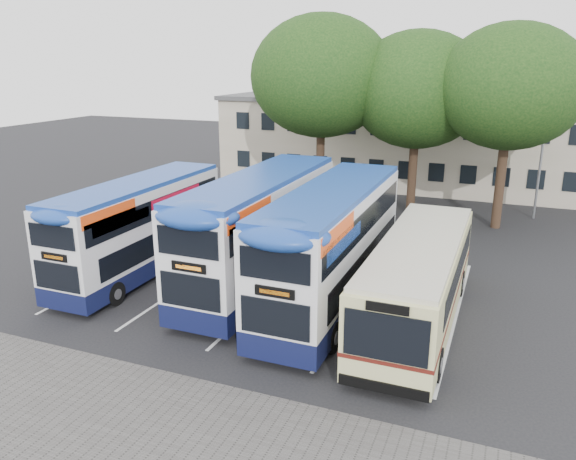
{
  "coord_description": "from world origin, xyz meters",
  "views": [
    {
      "loc": [
        4.5,
        -14.13,
        8.77
      ],
      "look_at": [
        -3.21,
        5.0,
        2.49
      ],
      "focal_mm": 35.0,
      "sensor_mm": 36.0,
      "label": 1
    }
  ],
  "objects_px": {
    "tree_right": "(511,87)",
    "bus_dd_left": "(140,223)",
    "bus_dd_mid": "(261,226)",
    "bus_dd_right": "(333,241)",
    "tree_left": "(322,76)",
    "tree_mid": "(418,90)",
    "lamp_post": "(545,129)",
    "bus_single": "(419,276)"
  },
  "relations": [
    {
      "from": "tree_left",
      "to": "tree_right",
      "type": "height_order",
      "value": "tree_left"
    },
    {
      "from": "bus_dd_mid",
      "to": "bus_single",
      "type": "relative_size",
      "value": 1.05
    },
    {
      "from": "tree_right",
      "to": "bus_dd_left",
      "type": "height_order",
      "value": "tree_right"
    },
    {
      "from": "bus_dd_mid",
      "to": "tree_mid",
      "type": "bearing_deg",
      "value": 74.65
    },
    {
      "from": "lamp_post",
      "to": "tree_right",
      "type": "xyz_separation_m",
      "value": [
        -1.96,
        -2.73,
        2.34
      ]
    },
    {
      "from": "bus_dd_mid",
      "to": "bus_dd_right",
      "type": "height_order",
      "value": "bus_dd_mid"
    },
    {
      "from": "bus_dd_right",
      "to": "bus_dd_mid",
      "type": "bearing_deg",
      "value": 166.19
    },
    {
      "from": "tree_right",
      "to": "bus_dd_mid",
      "type": "distance_m",
      "value": 15.52
    },
    {
      "from": "lamp_post",
      "to": "bus_single",
      "type": "bearing_deg",
      "value": -104.12
    },
    {
      "from": "tree_right",
      "to": "bus_dd_left",
      "type": "relative_size",
      "value": 1.11
    },
    {
      "from": "tree_mid",
      "to": "bus_dd_mid",
      "type": "bearing_deg",
      "value": -105.35
    },
    {
      "from": "bus_dd_left",
      "to": "tree_mid",
      "type": "bearing_deg",
      "value": 57.9
    },
    {
      "from": "bus_dd_left",
      "to": "bus_dd_right",
      "type": "relative_size",
      "value": 0.9
    },
    {
      "from": "tree_right",
      "to": "bus_dd_left",
      "type": "bearing_deg",
      "value": -136.92
    },
    {
      "from": "tree_left",
      "to": "bus_single",
      "type": "xyz_separation_m",
      "value": [
        8.18,
        -13.61,
        -6.1
      ]
    },
    {
      "from": "tree_mid",
      "to": "tree_right",
      "type": "distance_m",
      "value": 5.03
    },
    {
      "from": "tree_left",
      "to": "tree_mid",
      "type": "distance_m",
      "value": 5.5
    },
    {
      "from": "lamp_post",
      "to": "bus_dd_left",
      "type": "relative_size",
      "value": 0.95
    },
    {
      "from": "tree_mid",
      "to": "bus_dd_left",
      "type": "height_order",
      "value": "tree_mid"
    },
    {
      "from": "tree_mid",
      "to": "bus_dd_right",
      "type": "distance_m",
      "value": 14.84
    },
    {
      "from": "tree_right",
      "to": "bus_single",
      "type": "bearing_deg",
      "value": -98.83
    },
    {
      "from": "bus_dd_right",
      "to": "tree_left",
      "type": "bearing_deg",
      "value": 110.63
    },
    {
      "from": "bus_dd_left",
      "to": "bus_single",
      "type": "distance_m",
      "value": 11.65
    },
    {
      "from": "tree_left",
      "to": "bus_dd_right",
      "type": "relative_size",
      "value": 1.07
    },
    {
      "from": "bus_dd_mid",
      "to": "bus_single",
      "type": "distance_m",
      "value": 6.6
    },
    {
      "from": "tree_right",
      "to": "bus_single",
      "type": "distance_m",
      "value": 14.55
    },
    {
      "from": "tree_left",
      "to": "bus_dd_left",
      "type": "distance_m",
      "value": 14.74
    },
    {
      "from": "bus_dd_mid",
      "to": "bus_single",
      "type": "height_order",
      "value": "bus_dd_mid"
    },
    {
      "from": "lamp_post",
      "to": "tree_left",
      "type": "bearing_deg",
      "value": -169.11
    },
    {
      "from": "bus_single",
      "to": "tree_mid",
      "type": "bearing_deg",
      "value": 100.93
    },
    {
      "from": "tree_mid",
      "to": "bus_dd_mid",
      "type": "xyz_separation_m",
      "value": [
        -3.64,
        -13.28,
        -4.67
      ]
    },
    {
      "from": "tree_left",
      "to": "tree_right",
      "type": "bearing_deg",
      "value": -2.15
    },
    {
      "from": "tree_left",
      "to": "tree_mid",
      "type": "height_order",
      "value": "tree_left"
    },
    {
      "from": "bus_dd_left",
      "to": "bus_dd_mid",
      "type": "distance_m",
      "value": 5.26
    },
    {
      "from": "tree_left",
      "to": "bus_dd_left",
      "type": "relative_size",
      "value": 1.18
    },
    {
      "from": "bus_single",
      "to": "tree_right",
      "type": "bearing_deg",
      "value": 81.17
    },
    {
      "from": "tree_mid",
      "to": "bus_single",
      "type": "bearing_deg",
      "value": -79.07
    },
    {
      "from": "lamp_post",
      "to": "bus_dd_right",
      "type": "xyz_separation_m",
      "value": [
        -7.24,
        -15.52,
        -2.65
      ]
    },
    {
      "from": "tree_mid",
      "to": "tree_right",
      "type": "bearing_deg",
      "value": -14.75
    },
    {
      "from": "tree_left",
      "to": "bus_dd_right",
      "type": "height_order",
      "value": "tree_left"
    },
    {
      "from": "tree_left",
      "to": "bus_dd_left",
      "type": "height_order",
      "value": "tree_left"
    },
    {
      "from": "bus_dd_mid",
      "to": "bus_dd_right",
      "type": "bearing_deg",
      "value": -13.81
    }
  ]
}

